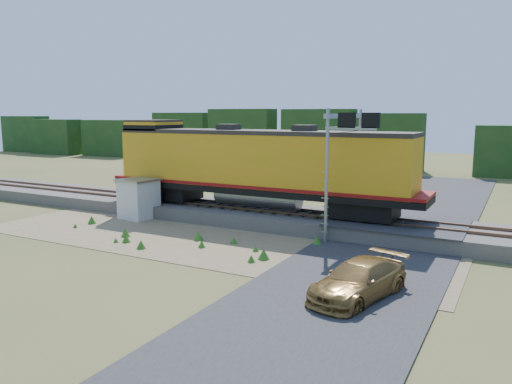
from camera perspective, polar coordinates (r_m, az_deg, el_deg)
The scene contains 11 objects.
ground at distance 25.10m, azimuth -3.22°, elevation -6.36°, with size 140.00×140.00×0.00m, color #475123.
ballast at distance 30.14m, azimuth 2.74°, elevation -2.98°, with size 70.00×5.00×0.80m, color slate.
rails at distance 30.04m, azimuth 2.75°, elevation -2.09°, with size 70.00×1.54×0.16m.
dirt_shoulder at distance 26.56m, azimuth -6.35°, elevation -5.51°, with size 26.00×8.00×0.03m, color #8C7754.
road at distance 23.05m, azimuth 12.94°, elevation -7.74°, with size 7.00×66.00×0.86m.
tree_line_north at distance 60.09m, azimuth 16.10°, elevation 5.19°, with size 130.00×3.00×6.50m.
weed_clumps at distance 27.11m, azimuth -9.46°, elevation -5.32°, with size 15.00×6.20×0.56m, color #30681D, non-canonical shape.
locomotive at distance 30.48m, azimuth -0.33°, elevation 3.16°, with size 20.37×3.11×5.26m.
shed at distance 32.55m, azimuth -13.25°, elevation -0.73°, with size 2.38×2.38×2.55m.
signal_gantry at distance 27.33m, azimuth 10.41°, elevation 5.78°, with size 2.73×6.20×6.90m.
car at distance 18.60m, azimuth 11.64°, elevation -9.85°, with size 1.91×4.69×1.36m, color olive.
Camera 1 is at (12.68, -20.63, 6.60)m, focal length 35.00 mm.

